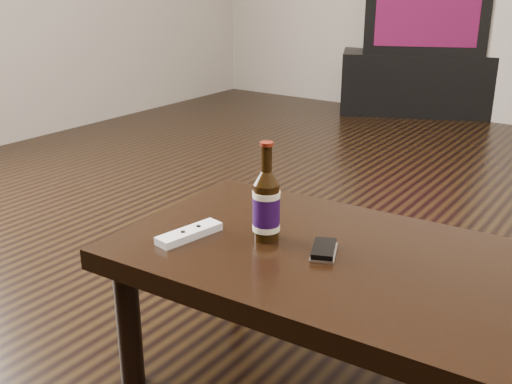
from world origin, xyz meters
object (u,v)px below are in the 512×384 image
Objects in this scene: tv_stand at (418,82)px; coffee_table at (336,273)px; tv at (425,7)px; remote at (189,233)px; beer_bottle at (266,206)px; phone at (324,250)px.

coffee_table is (1.04, -3.30, 0.11)m from tv_stand.
tv is 5.49× the size of remote.
tv_stand is at bearing 104.57° from beer_bottle.
beer_bottle is 0.17m from phone.
remote is (0.71, -3.43, 0.17)m from tv_stand.
tv is (0.00, -0.00, 0.54)m from tv_stand.
tv is 8.37× the size of phone.
beer_bottle reaches higher than tv_stand.
coffee_table is at bearing 30.96° from remote.
phone is at bearing -97.78° from tv.
coffee_table is at bearing 13.70° from phone.
phone is (1.02, -3.32, -0.37)m from tv.
remote is (0.71, -3.43, -0.37)m from tv.
beer_bottle is at bearing 42.68° from remote.
tv is 0.93× the size of coffee_table.
coffee_table is 0.37m from remote.
tv_stand is 4.64× the size of beer_bottle.
tv_stand reaches higher than remote.
tv_stand is 3.48m from phone.
tv is at bearing 107.54° from coffee_table.
coffee_table is 8.98× the size of phone.
beer_bottle is at bearing -100.29° from tv.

